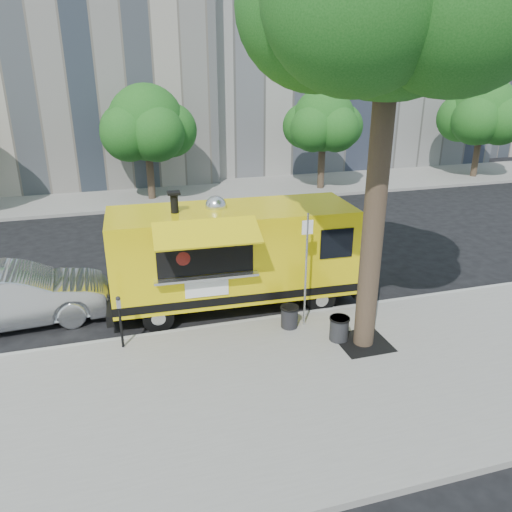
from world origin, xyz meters
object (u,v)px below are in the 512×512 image
Objects in this scene: far_tree_c at (323,120)px; sign_post at (306,264)px; trash_bin_left at (289,316)px; far_tree_d at (483,111)px; far_tree_b at (146,123)px; trash_bin_right at (339,328)px; sedan at (13,296)px; food_truck at (232,254)px; parking_meter at (120,316)px.

far_tree_c reaches higher than sign_post.
trash_bin_left is at bearing -116.16° from far_tree_c.
far_tree_d reaches higher than sign_post.
far_tree_b is 9.20× the size of trash_bin_right.
sign_post is 0.62× the size of sedan.
food_truck is at bearing -84.94° from far_tree_b.
sedan reaches higher than trash_bin_left.
far_tree_b reaches higher than far_tree_c.
parking_meter reaches higher than trash_bin_left.
sedan is 8.60× the size of trash_bin_left.
far_tree_b is 1.06× the size of far_tree_c.
sign_post is (2.55, -14.25, -1.98)m from far_tree_b.
food_truck is (-17.90, -12.33, -2.29)m from far_tree_d.
far_tree_c reaches higher than food_truck.
sign_post is (-6.45, -13.95, -1.87)m from far_tree_c.
trash_bin_left is 1.33m from trash_bin_right.
sign_post is 5.31× the size of trash_bin_left.
parking_meter is at bearing -149.84° from food_truck.
trash_bin_left is at bearing -139.98° from far_tree_d.
trash_bin_right is (1.99, -2.76, -1.13)m from food_truck.
food_truck reaches higher than parking_meter.
far_tree_b is 1.83× the size of sign_post.
far_tree_b is 14.80m from trash_bin_left.
far_tree_c is at bearing 63.84° from trash_bin_left.
far_tree_c is 14.63m from food_truck.
sign_post is at bearing -48.92° from food_truck.
parking_meter is 5.24m from trash_bin_right.
far_tree_c reaches higher than trash_bin_right.
far_tree_d is 0.81× the size of food_truck.
sign_post is at bearing -0.35° from trash_bin_left.
food_truck is (-1.45, 1.82, -0.25)m from sign_post.
parking_meter is (-11.00, -13.75, -2.74)m from far_tree_c.
trash_bin_left is (-16.85, -14.15, -3.44)m from far_tree_d.
sign_post is at bearing -112.24° from sedan.
sedan is (-13.64, -11.50, -2.92)m from far_tree_c.
far_tree_d reaches higher than trash_bin_left.
far_tree_b is 14.61m from sign_post.
far_tree_b is at bearing 178.09° from far_tree_c.
far_tree_d is at bearing 40.02° from trash_bin_left.
sedan is at bearing -139.86° from far_tree_c.
trash_bin_right is (0.94, -0.94, 0.02)m from trash_bin_left.
parking_meter is 2.37× the size of trash_bin_left.
far_tree_d reaches higher than far_tree_b.
parking_meter is at bearing 177.27° from trash_bin_left.
far_tree_b is 15.86m from trash_bin_right.
trash_bin_left is (4.15, -0.20, -0.53)m from parking_meter.
parking_meter is at bearing 167.41° from trash_bin_right.
sign_post is 7.66m from sedan.
far_tree_b is 9.74× the size of trash_bin_left.
parking_meter is at bearing -98.10° from far_tree_b.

